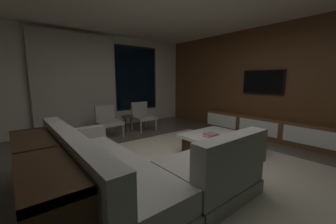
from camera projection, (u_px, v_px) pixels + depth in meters
floor at (181, 169)px, 3.18m from camera, size 9.20×9.20×0.00m
back_wall_with_window at (94, 82)px, 5.72m from camera, size 6.60×0.30×2.70m
media_wall at (275, 82)px, 4.87m from camera, size 0.12×7.80×2.70m
area_rug at (201, 165)px, 3.32m from camera, size 3.20×3.80×0.01m
sectional_couch at (131, 172)px, 2.46m from camera, size 1.98×2.50×0.82m
coffee_table at (219, 144)px, 3.85m from camera, size 1.16×1.16×0.36m
book_stack_on_coffee_table at (211, 135)px, 3.75m from camera, size 0.29×0.21×0.06m
accent_chair_near_window at (142, 115)px, 5.65m from camera, size 0.55×0.57×0.78m
accent_chair_by_curtain at (108, 120)px, 4.96m from camera, size 0.56×0.58×0.78m
side_stool at (127, 119)px, 5.34m from camera, size 0.32×0.32×0.46m
media_console at (264, 128)px, 4.90m from camera, size 0.46×3.10×0.52m
mounted_tv at (263, 82)px, 4.99m from camera, size 0.05×1.02×0.59m
console_table_behind_couch at (41, 181)px, 1.97m from camera, size 0.40×2.10×0.74m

